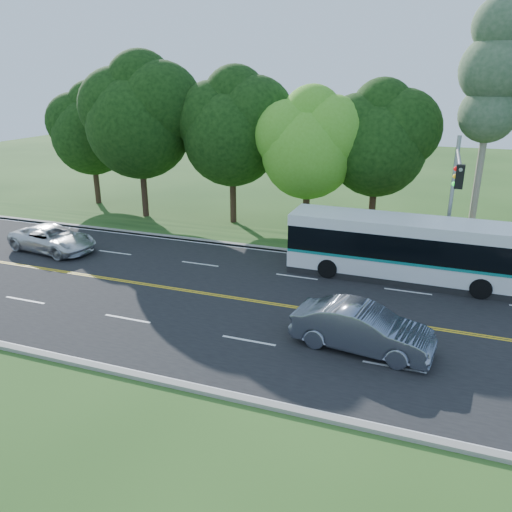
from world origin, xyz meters
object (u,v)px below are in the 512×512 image
(traffic_signal, at_px, (454,190))
(suv, at_px, (53,239))
(sedan, at_px, (362,328))
(transit_bus, at_px, (409,250))

(traffic_signal, relative_size, suv, 1.31)
(sedan, distance_m, suv, 19.46)
(traffic_signal, height_order, suv, traffic_signal)
(transit_bus, bearing_deg, sedan, -97.34)
(transit_bus, height_order, suv, transit_bus)
(transit_bus, bearing_deg, suv, -171.92)
(traffic_signal, bearing_deg, suv, -172.52)
(transit_bus, bearing_deg, traffic_signal, 12.35)
(traffic_signal, relative_size, sedan, 1.34)
(transit_bus, distance_m, sedan, 7.80)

